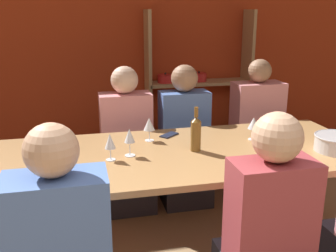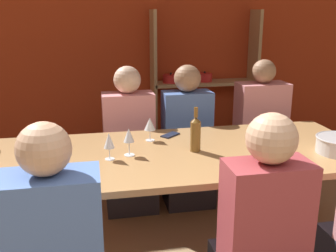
{
  "view_description": "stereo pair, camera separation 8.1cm",
  "coord_description": "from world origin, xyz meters",
  "px_view_note": "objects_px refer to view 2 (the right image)",
  "views": [
    {
      "loc": [
        -0.61,
        -0.69,
        1.65
      ],
      "look_at": [
        -0.04,
        1.77,
        0.91
      ],
      "focal_mm": 42.0,
      "sensor_mm": 36.0,
      "label": 1
    },
    {
      "loc": [
        -0.53,
        -0.7,
        1.65
      ],
      "look_at": [
        -0.04,
        1.77,
        0.91
      ],
      "focal_mm": 42.0,
      "sensor_mm": 36.0,
      "label": 2
    }
  ],
  "objects_px": {
    "wine_glass_red_a": "(255,125)",
    "wine_glass_red_b": "(150,125)",
    "dining_table": "(171,163)",
    "person_far_a": "(259,144)",
    "person_far_c": "(186,152)",
    "shelf_unit": "(202,106)",
    "person_far_b": "(129,156)",
    "cell_phone": "(170,135)",
    "wine_glass_white_a": "(109,141)",
    "wine_glass_red_c": "(129,136)",
    "wine_bottle_green": "(196,133)"
  },
  "relations": [
    {
      "from": "dining_table",
      "to": "person_far_a",
      "type": "xyz_separation_m",
      "value": [
        1.03,
        0.9,
        -0.24
      ]
    },
    {
      "from": "wine_bottle_green",
      "to": "wine_glass_red_a",
      "type": "bearing_deg",
      "value": 15.75
    },
    {
      "from": "person_far_b",
      "to": "wine_glass_white_a",
      "type": "bearing_deg",
      "value": 76.97
    },
    {
      "from": "dining_table",
      "to": "wine_glass_red_b",
      "type": "height_order",
      "value": "wine_glass_red_b"
    },
    {
      "from": "shelf_unit",
      "to": "wine_glass_red_a",
      "type": "xyz_separation_m",
      "value": [
        -0.14,
        -1.83,
        0.3
      ]
    },
    {
      "from": "wine_glass_red_a",
      "to": "person_far_c",
      "type": "xyz_separation_m",
      "value": [
        -0.32,
        0.69,
        -0.43
      ]
    },
    {
      "from": "person_far_a",
      "to": "wine_glass_white_a",
      "type": "bearing_deg",
      "value": 33.55
    },
    {
      "from": "dining_table",
      "to": "wine_glass_white_a",
      "type": "distance_m",
      "value": 0.45
    },
    {
      "from": "wine_bottle_green",
      "to": "person_far_a",
      "type": "relative_size",
      "value": 0.24
    },
    {
      "from": "person_far_b",
      "to": "wine_bottle_green",
      "type": "bearing_deg",
      "value": 113.5
    },
    {
      "from": "wine_glass_white_a",
      "to": "person_far_c",
      "type": "xyz_separation_m",
      "value": [
        0.71,
        0.87,
        -0.43
      ]
    },
    {
      "from": "shelf_unit",
      "to": "person_far_c",
      "type": "distance_m",
      "value": 1.24
    },
    {
      "from": "dining_table",
      "to": "person_far_b",
      "type": "height_order",
      "value": "person_far_b"
    },
    {
      "from": "dining_table",
      "to": "person_far_a",
      "type": "bearing_deg",
      "value": 41.0
    },
    {
      "from": "shelf_unit",
      "to": "person_far_a",
      "type": "distance_m",
      "value": 1.1
    },
    {
      "from": "wine_bottle_green",
      "to": "cell_phone",
      "type": "distance_m",
      "value": 0.39
    },
    {
      "from": "wine_glass_red_c",
      "to": "cell_phone",
      "type": "distance_m",
      "value": 0.51
    },
    {
      "from": "shelf_unit",
      "to": "person_far_b",
      "type": "relative_size",
      "value": 1.36
    },
    {
      "from": "wine_glass_red_c",
      "to": "wine_glass_white_a",
      "type": "bearing_deg",
      "value": -159.18
    },
    {
      "from": "wine_bottle_green",
      "to": "wine_glass_red_b",
      "type": "bearing_deg",
      "value": 133.54
    },
    {
      "from": "wine_glass_red_a",
      "to": "cell_phone",
      "type": "height_order",
      "value": "wine_glass_red_a"
    },
    {
      "from": "person_far_c",
      "to": "cell_phone",
      "type": "bearing_deg",
      "value": 62.54
    },
    {
      "from": "wine_glass_red_a",
      "to": "wine_glass_red_b",
      "type": "bearing_deg",
      "value": 169.02
    },
    {
      "from": "person_far_c",
      "to": "person_far_b",
      "type": "bearing_deg",
      "value": -0.6
    },
    {
      "from": "wine_glass_white_a",
      "to": "person_far_a",
      "type": "height_order",
      "value": "person_far_a"
    },
    {
      "from": "person_far_c",
      "to": "wine_bottle_green",
      "type": "bearing_deg",
      "value": 79.94
    },
    {
      "from": "wine_glass_white_a",
      "to": "wine_glass_red_c",
      "type": "bearing_deg",
      "value": 20.82
    },
    {
      "from": "wine_glass_red_c",
      "to": "person_far_c",
      "type": "distance_m",
      "value": 1.1
    },
    {
      "from": "wine_bottle_green",
      "to": "person_far_b",
      "type": "height_order",
      "value": "person_far_b"
    },
    {
      "from": "wine_bottle_green",
      "to": "person_far_a",
      "type": "distance_m",
      "value": 1.33
    },
    {
      "from": "dining_table",
      "to": "cell_phone",
      "type": "relative_size",
      "value": 16.6
    },
    {
      "from": "cell_phone",
      "to": "shelf_unit",
      "type": "bearing_deg",
      "value": 66.22
    },
    {
      "from": "wine_glass_red_c",
      "to": "cell_phone",
      "type": "relative_size",
      "value": 1.13
    },
    {
      "from": "wine_glass_red_a",
      "to": "dining_table",
      "type": "bearing_deg",
      "value": -168.95
    },
    {
      "from": "wine_bottle_green",
      "to": "person_far_a",
      "type": "height_order",
      "value": "person_far_a"
    },
    {
      "from": "wine_glass_red_c",
      "to": "person_far_c",
      "type": "xyz_separation_m",
      "value": [
        0.58,
        0.82,
        -0.44
      ]
    },
    {
      "from": "wine_glass_red_a",
      "to": "person_far_a",
      "type": "bearing_deg",
      "value": 62.57
    },
    {
      "from": "wine_glass_red_a",
      "to": "person_far_c",
      "type": "height_order",
      "value": "person_far_c"
    },
    {
      "from": "wine_glass_red_b",
      "to": "person_far_b",
      "type": "xyz_separation_m",
      "value": [
        -0.1,
        0.56,
        -0.43
      ]
    },
    {
      "from": "wine_bottle_green",
      "to": "wine_glass_red_a",
      "type": "relative_size",
      "value": 1.8
    },
    {
      "from": "person_far_a",
      "to": "person_far_c",
      "type": "xyz_separation_m",
      "value": [
        -0.73,
        -0.08,
        0.0
      ]
    },
    {
      "from": "wine_glass_red_a",
      "to": "person_far_c",
      "type": "bearing_deg",
      "value": 115.04
    },
    {
      "from": "wine_glass_white_a",
      "to": "person_far_b",
      "type": "relative_size",
      "value": 0.14
    },
    {
      "from": "dining_table",
      "to": "wine_glass_red_a",
      "type": "xyz_separation_m",
      "value": [
        0.63,
        0.12,
        0.19
      ]
    },
    {
      "from": "person_far_a",
      "to": "wine_glass_red_c",
      "type": "bearing_deg",
      "value": 34.63
    },
    {
      "from": "wine_glass_white_a",
      "to": "cell_phone",
      "type": "xyz_separation_m",
      "value": [
        0.47,
        0.4,
        -0.11
      ]
    },
    {
      "from": "dining_table",
      "to": "wine_glass_red_b",
      "type": "xyz_separation_m",
      "value": [
        -0.1,
        0.26,
        0.19
      ]
    },
    {
      "from": "shelf_unit",
      "to": "person_far_c",
      "type": "xyz_separation_m",
      "value": [
        -0.47,
        -1.14,
        -0.13
      ]
    },
    {
      "from": "wine_glass_red_c",
      "to": "person_far_b",
      "type": "distance_m",
      "value": 0.94
    },
    {
      "from": "wine_glass_white_a",
      "to": "wine_glass_red_a",
      "type": "distance_m",
      "value": 1.05
    }
  ]
}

